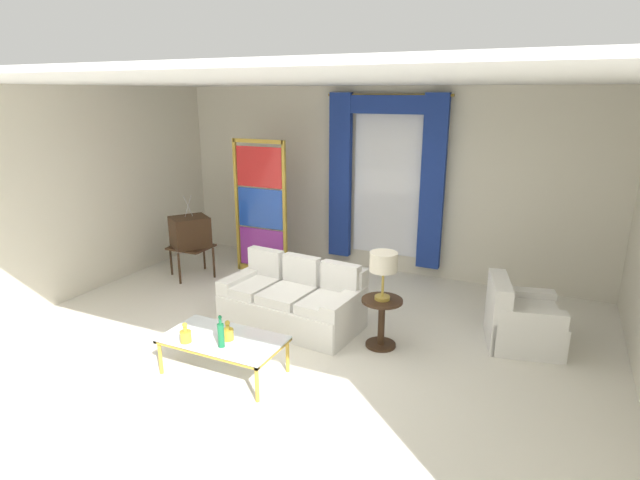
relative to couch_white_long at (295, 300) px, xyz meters
The scene contains 16 objects.
ground_plane 0.68m from the couch_white_long, 62.53° to the right, with size 16.00×16.00×0.00m, color silver.
wall_rear 2.80m from the couch_white_long, 83.63° to the left, with size 8.00×0.12×3.00m, color silver.
wall_left 3.58m from the couch_white_long, behind, with size 0.12×7.00×3.00m, color silver.
ceiling_slab 2.74m from the couch_white_long, 42.61° to the left, with size 8.00×7.60×0.04m, color white.
curtained_window 2.79m from the couch_white_long, 80.30° to the left, with size 2.00×0.17×2.70m.
couch_white_long is the anchor object (origin of this frame).
coffee_table 1.44m from the couch_white_long, 93.66° to the right, with size 1.29×0.69×0.41m.
bottle_blue_decanter 1.45m from the couch_white_long, 90.80° to the right, with size 0.12×0.12×0.22m.
bottle_crystal_tall 1.62m from the couch_white_long, 89.63° to the right, with size 0.07×0.07×0.35m.
bottle_amber_squat 1.72m from the couch_white_long, 102.98° to the right, with size 0.12×0.12×0.22m.
vintage_tv 2.50m from the couch_white_long, 160.75° to the left, with size 0.75×0.77×1.35m.
armchair_white 2.76m from the couch_white_long, 12.59° to the left, with size 0.98×0.97×0.80m.
stained_glass_divider 2.14m from the couch_white_long, 133.84° to the left, with size 0.95×0.05×2.20m.
peacock_figurine 1.51m from the couch_white_long, 134.46° to the left, with size 0.44×0.60×0.50m.
round_side_table 1.24m from the couch_white_long, ahead, with size 0.48×0.48×0.59m.
table_lamp_brass 1.43m from the couch_white_long, ahead, with size 0.32×0.32×0.57m.
Camera 1 is at (2.63, -4.84, 2.90)m, focal length 28.52 mm.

